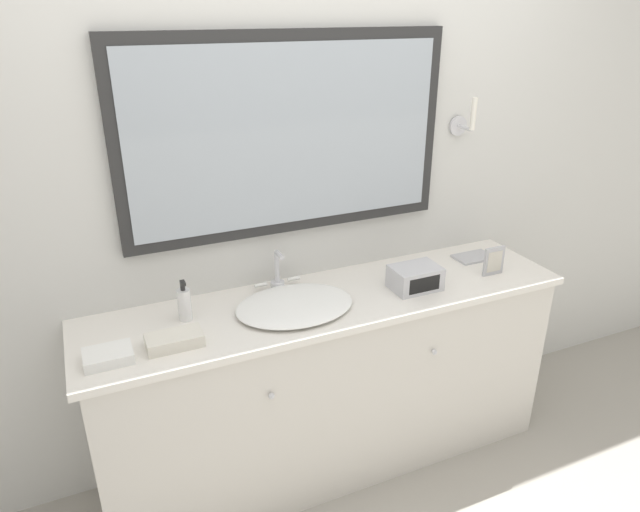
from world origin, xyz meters
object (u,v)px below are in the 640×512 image
object	(u,v)px
appliance_box	(415,278)
soap_bottle	(184,304)
picture_frame	(494,261)
sink_basin	(294,304)

from	to	relation	value
appliance_box	soap_bottle	bearing A→B (deg)	171.92
appliance_box	picture_frame	world-z (taller)	picture_frame
picture_frame	appliance_box	bearing A→B (deg)	176.38
soap_bottle	appliance_box	xyz separation A→B (m)	(0.95, -0.14, -0.02)
sink_basin	soap_bottle	bearing A→B (deg)	168.19
sink_basin	appliance_box	world-z (taller)	sink_basin
sink_basin	soap_bottle	world-z (taller)	sink_basin
soap_bottle	appliance_box	size ratio (longest dim) A/B	0.82
appliance_box	sink_basin	bearing A→B (deg)	174.86
sink_basin	soap_bottle	xyz separation A→B (m)	(-0.42, 0.09, 0.05)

